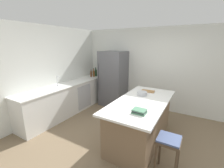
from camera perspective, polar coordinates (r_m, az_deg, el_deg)
name	(u,v)px	position (r m, az deg, el deg)	size (l,w,h in m)	color
ground_plane	(120,142)	(3.59, 3.17, -20.87)	(7.20, 7.20, 0.00)	#7A664C
wall_rear	(153,69)	(5.09, 15.20, 5.36)	(6.00, 0.10, 2.60)	silver
wall_left	(43,73)	(4.64, -24.54, 3.67)	(0.10, 6.00, 2.60)	silver
counter_run_left	(69,98)	(4.91, -16.05, -5.16)	(0.64, 3.17, 0.92)	silver
kitchen_island	(141,120)	(3.47, 10.86, -13.29)	(1.00, 2.11, 0.94)	#7A6047
refrigerator	(113,79)	(5.24, 0.53, 2.05)	(0.81, 0.78, 1.87)	#56565B
bar_stool	(168,145)	(2.73, 20.54, -20.69)	(0.36, 0.36, 0.68)	#473828
sink_faucet	(58,81)	(4.57, -19.86, 1.15)	(0.15, 0.05, 0.30)	silver
vinegar_bottle	(96,72)	(5.83, -6.06, 4.36)	(0.06, 0.06, 0.28)	#994C23
wine_bottle	(96,73)	(5.71, -6.10, 4.31)	(0.07, 0.07, 0.32)	#19381E
whiskey_bottle	(94,73)	(5.65, -6.89, 4.02)	(0.07, 0.07, 0.31)	brown
syrup_bottle	(91,74)	(5.62, -7.90, 3.84)	(0.06, 0.06, 0.26)	#5B3319
cookbook_stack	(139,111)	(2.69, 10.27, -10.09)	(0.24, 0.19, 0.07)	#4C7F60
mixing_bowl	(142,93)	(3.59, 11.28, -3.53)	(0.23, 0.23, 0.09)	#B2B5BA
cutting_board	(148,91)	(3.92, 13.35, -2.62)	(0.34, 0.22, 0.02)	#9E7042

